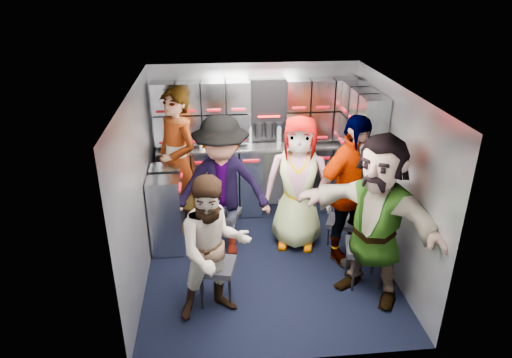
{
  "coord_description": "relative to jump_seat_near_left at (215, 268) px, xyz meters",
  "views": [
    {
      "loc": [
        -0.58,
        -4.51,
        3.21
      ],
      "look_at": [
        -0.1,
        0.35,
        0.96
      ],
      "focal_mm": 32.0,
      "sensor_mm": 36.0,
      "label": 1
    }
  ],
  "objects": [
    {
      "name": "locker_bank_back",
      "position": [
        0.62,
        1.96,
        1.08
      ],
      "size": [
        2.68,
        0.28,
        0.82
      ],
      "primitive_type": "cube",
      "color": "#8E939C",
      "rests_on": "wall_back"
    },
    {
      "name": "bottle_right",
      "position": [
        0.92,
        1.85,
        0.74
      ],
      "size": [
        0.06,
        0.06,
        0.25
      ],
      "primitive_type": "cylinder",
      "color": "white",
      "rests_on": "counter"
    },
    {
      "name": "coffee_niche",
      "position": [
        0.8,
        2.02,
        1.06
      ],
      "size": [
        0.46,
        0.16,
        0.84
      ],
      "primitive_type": null,
      "color": "black",
      "rests_on": "wall_back"
    },
    {
      "name": "ceiling",
      "position": [
        0.62,
        0.61,
        1.69
      ],
      "size": [
        2.8,
        3.0,
        0.02
      ],
      "primitive_type": "cube",
      "color": "silver",
      "rests_on": "wall_back"
    },
    {
      "name": "wall_right",
      "position": [
        2.02,
        0.61,
        0.64
      ],
      "size": [
        0.04,
        3.0,
        2.1
      ],
      "primitive_type": "cube",
      "color": "#959AA2",
      "rests_on": "ground"
    },
    {
      "name": "bottle_mid",
      "position": [
        0.52,
        1.85,
        0.75
      ],
      "size": [
        0.06,
        0.06,
        0.27
      ],
      "primitive_type": "cylinder",
      "color": "white",
      "rests_on": "counter"
    },
    {
      "name": "attendant_arc_b",
      "position": [
        0.12,
        0.92,
        0.46
      ],
      "size": [
        1.19,
        0.76,
        1.75
      ],
      "primitive_type": "imported",
      "rotation": [
        0.0,
        0.0,
        -0.1
      ],
      "color": "black",
      "rests_on": "ground"
    },
    {
      "name": "floor",
      "position": [
        0.62,
        0.61,
        -0.41
      ],
      "size": [
        3.0,
        3.0,
        0.0
      ],
      "primitive_type": "plane",
      "color": "black",
      "rests_on": "ground"
    },
    {
      "name": "attendant_arc_e",
      "position": [
        1.64,
        -0.04,
        0.5
      ],
      "size": [
        1.58,
        1.58,
        1.82
      ],
      "primitive_type": "imported",
      "rotation": [
        0.0,
        0.0,
        -0.79
      ],
      "color": "black",
      "rests_on": "ground"
    },
    {
      "name": "jump_seat_mid_right",
      "position": [
        1.57,
        0.82,
        -0.04
      ],
      "size": [
        0.46,
        0.45,
        0.42
      ],
      "rotation": [
        0.0,
        0.0,
        -0.39
      ],
      "color": "black",
      "rests_on": "ground"
    },
    {
      "name": "jump_seat_center",
      "position": [
        1.04,
        1.2,
        -0.01
      ],
      "size": [
        0.39,
        0.37,
        0.46
      ],
      "rotation": [
        0.0,
        0.0,
        -0.02
      ],
      "color": "black",
      "rests_on": "ground"
    },
    {
      "name": "cart_bank_left",
      "position": [
        -0.57,
        1.17,
        0.08
      ],
      "size": [
        0.38,
        0.76,
        0.99
      ],
      "primitive_type": "cube",
      "color": "#8E939C",
      "rests_on": "ground"
    },
    {
      "name": "jump_seat_near_left",
      "position": [
        0.0,
        0.0,
        0.0
      ],
      "size": [
        0.47,
        0.45,
        0.47
      ],
      "rotation": [
        0.0,
        0.0,
        -0.23
      ],
      "color": "black",
      "rests_on": "ground"
    },
    {
      "name": "red_latch_strip",
      "position": [
        0.62,
        1.7,
        0.47
      ],
      "size": [
        2.6,
        0.02,
        0.03
      ],
      "primitive_type": "cube",
      "color": "#A70813",
      "rests_on": "cart_bank_back"
    },
    {
      "name": "jump_seat_mid_left",
      "position": [
        0.12,
        1.1,
        -0.01
      ],
      "size": [
        0.5,
        0.49,
        0.46
      ],
      "rotation": [
        0.0,
        0.0,
        -0.39
      ],
      "color": "black",
      "rests_on": "ground"
    },
    {
      "name": "attendant_arc_c",
      "position": [
        1.04,
        1.02,
        0.43
      ],
      "size": [
        0.93,
        0.71,
        1.69
      ],
      "primitive_type": "imported",
      "rotation": [
        0.0,
        0.0,
        -0.22
      ],
      "color": "black",
      "rests_on": "ground"
    },
    {
      "name": "cart_bank_back",
      "position": [
        0.62,
        1.9,
        0.08
      ],
      "size": [
        2.68,
        0.38,
        0.99
      ],
      "primitive_type": "cube",
      "color": "#8E939C",
      "rests_on": "ground"
    },
    {
      "name": "counter",
      "position": [
        0.62,
        1.9,
        0.6
      ],
      "size": [
        2.68,
        0.42,
        0.03
      ],
      "primitive_type": "cube",
      "color": "silver",
      "rests_on": "cart_bank_back"
    },
    {
      "name": "wall_left",
      "position": [
        -0.78,
        0.61,
        0.64
      ],
      "size": [
        0.04,
        3.0,
        2.1
      ],
      "primitive_type": "cube",
      "color": "#959AA2",
      "rests_on": "ground"
    },
    {
      "name": "attendant_standing",
      "position": [
        -0.43,
        1.56,
        0.55
      ],
      "size": [
        0.79,
        0.83,
        1.92
      ],
      "primitive_type": "imported",
      "rotation": [
        0.0,
        0.0,
        -0.91
      ],
      "color": "black",
      "rests_on": "ground"
    },
    {
      "name": "locker_bank_right",
      "position": [
        1.87,
        1.31,
        1.08
      ],
      "size": [
        0.28,
        1.0,
        0.82
      ],
      "primitive_type": "cube",
      "color": "#8E939C",
      "rests_on": "wall_right"
    },
    {
      "name": "right_cabinet",
      "position": [
        1.87,
        1.21,
        0.09
      ],
      "size": [
        0.28,
        1.2,
        1.0
      ],
      "primitive_type": "cube",
      "color": "#8E939C",
      "rests_on": "ground"
    },
    {
      "name": "wall_back",
      "position": [
        0.62,
        2.11,
        0.64
      ],
      "size": [
        2.8,
        0.04,
        2.1
      ],
      "primitive_type": "cube",
      "color": "#959AA2",
      "rests_on": "ground"
    },
    {
      "name": "jump_seat_near_right",
      "position": [
        1.64,
        0.14,
        0.02
      ],
      "size": [
        0.49,
        0.47,
        0.49
      ],
      "rotation": [
        0.0,
        0.0,
        -0.22
      ],
      "color": "black",
      "rests_on": "ground"
    },
    {
      "name": "attendant_arc_a",
      "position": [
        0.0,
        -0.18,
        0.35
      ],
      "size": [
        0.86,
        0.74,
        1.52
      ],
      "primitive_type": "imported",
      "rotation": [
        0.0,
        0.0,
        0.24
      ],
      "color": "black",
      "rests_on": "ground"
    },
    {
      "name": "cup_right",
      "position": [
        1.13,
        1.84,
        0.66
      ],
      "size": [
        0.09,
        0.09,
        0.09
      ],
      "primitive_type": "cylinder",
      "color": "#C8B98D",
      "rests_on": "counter"
    },
    {
      "name": "attendant_arc_d",
      "position": [
        1.57,
        0.64,
        0.49
      ],
      "size": [
        1.15,
        0.86,
        1.81
      ],
      "primitive_type": "imported",
      "rotation": [
        0.0,
        0.0,
        0.46
      ],
      "color": "black",
      "rests_on": "ground"
    },
    {
      "name": "bottle_left",
      "position": [
        -0.41,
        1.85,
        0.75
      ],
      "size": [
        0.06,
        0.06,
        0.26
      ],
      "primitive_type": "cylinder",
      "color": "white",
      "rests_on": "counter"
    },
    {
      "name": "cup_left",
      "position": [
        -0.11,
        1.84,
        0.67
      ],
      "size": [
        0.08,
        0.08,
        0.11
      ],
      "primitive_type": "cylinder",
      "color": "#C8B98D",
      "rests_on": "counter"
    }
  ]
}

